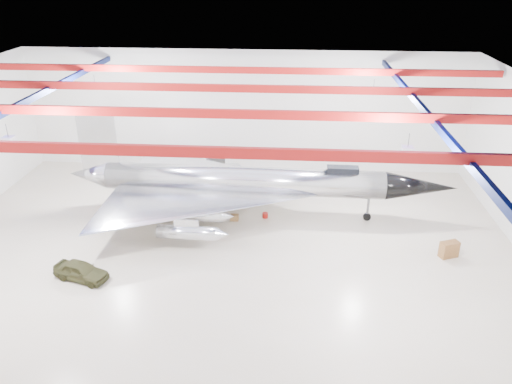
{
  "coord_description": "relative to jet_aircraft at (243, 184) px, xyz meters",
  "views": [
    {
      "loc": [
        4.42,
        -29.17,
        17.93
      ],
      "look_at": [
        2.05,
        2.0,
        3.44
      ],
      "focal_mm": 35.0,
      "sensor_mm": 36.0,
      "label": 1
    }
  ],
  "objects": [
    {
      "name": "ceiling",
      "position": [
        -0.81,
        -5.15,
        8.37
      ],
      "size": [
        40.0,
        40.0,
        0.0
      ],
      "primitive_type": "plane",
      "rotation": [
        3.14,
        0.0,
        0.0
      ],
      "color": "#0A0F38",
      "rests_on": "wall_back"
    },
    {
      "name": "floor",
      "position": [
        -0.81,
        -5.15,
        -2.63
      ],
      "size": [
        40.0,
        40.0,
        0.0
      ],
      "primitive_type": "plane",
      "color": "#BBAD94",
      "rests_on": "ground"
    },
    {
      "name": "crate_small",
      "position": [
        -6.1,
        3.1,
        -2.49
      ],
      "size": [
        0.4,
        0.32,
        0.28
      ],
      "primitive_type": "cube",
      "rotation": [
        0.0,
        0.0,
        0.01
      ],
      "color": "#59595B",
      "rests_on": "floor"
    },
    {
      "name": "jeep",
      "position": [
        -9.11,
        -9.39,
        -2.03
      ],
      "size": [
        3.76,
        2.35,
        1.19
      ],
      "primitive_type": "imported",
      "rotation": [
        0.0,
        0.0,
        1.28
      ],
      "color": "#35351A",
      "rests_on": "floor"
    },
    {
      "name": "desk",
      "position": [
        14.25,
        -5.02,
        -2.07
      ],
      "size": [
        1.36,
        1.02,
        1.12
      ],
      "primitive_type": "cube",
      "rotation": [
        0.0,
        0.0,
        0.38
      ],
      "color": "brown",
      "rests_on": "floor"
    },
    {
      "name": "ceiling_structure",
      "position": [
        -0.81,
        -5.15,
        7.7
      ],
      "size": [
        39.5,
        29.5,
        1.08
      ],
      "color": "maroon",
      "rests_on": "ceiling"
    },
    {
      "name": "jet_aircraft",
      "position": [
        0.0,
        0.0,
        0.0
      ],
      "size": [
        29.37,
        17.1,
        8.01
      ],
      "rotation": [
        0.0,
        0.0,
        -0.02
      ],
      "color": "silver",
      "rests_on": "floor"
    },
    {
      "name": "tool_chest",
      "position": [
        1.74,
        -0.36,
        -2.43
      ],
      "size": [
        0.48,
        0.48,
        0.39
      ],
      "primitive_type": "cylinder",
      "rotation": [
        0.0,
        0.0,
        -0.1
      ],
      "color": "maroon",
      "rests_on": "floor"
    },
    {
      "name": "wall_back",
      "position": [
        -0.81,
        9.85,
        2.87
      ],
      "size": [
        40.0,
        0.0,
        40.0
      ],
      "primitive_type": "plane",
      "rotation": [
        1.57,
        0.0,
        0.0
      ],
      "color": "silver",
      "rests_on": "floor"
    },
    {
      "name": "spares_box",
      "position": [
        3.73,
        5.15,
        -2.44
      ],
      "size": [
        0.54,
        0.54,
        0.37
      ],
      "primitive_type": "cylinder",
      "rotation": [
        0.0,
        0.0,
        -0.41
      ],
      "color": "#59595B",
      "rests_on": "floor"
    },
    {
      "name": "toolbox_red",
      "position": [
        -2.03,
        4.41,
        -2.47
      ],
      "size": [
        0.55,
        0.5,
        0.31
      ],
      "primitive_type": "cube",
      "rotation": [
        0.0,
        0.0,
        -0.42
      ],
      "color": "maroon",
      "rests_on": "floor"
    },
    {
      "name": "oil_barrel",
      "position": [
        -0.57,
        -0.94,
        -2.41
      ],
      "size": [
        0.63,
        0.5,
        0.43
      ],
      "primitive_type": "cube",
      "rotation": [
        0.0,
        0.0,
        -0.01
      ],
      "color": "olive",
      "rests_on": "floor"
    },
    {
      "name": "crate_ply",
      "position": [
        -5.8,
        0.25,
        -2.43
      ],
      "size": [
        0.56,
        0.45,
        0.39
      ],
      "primitive_type": "cube",
      "rotation": [
        0.0,
        0.0,
        0.01
      ],
      "color": "olive",
      "rests_on": "floor"
    }
  ]
}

